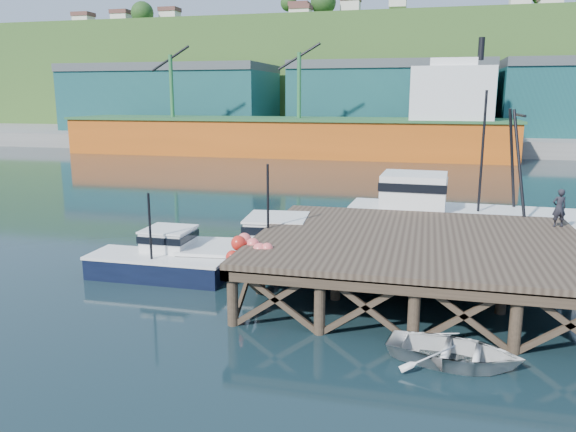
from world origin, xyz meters
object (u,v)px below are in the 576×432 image
(dockworker, at_px, (559,208))
(dinghy, at_px, (454,351))
(boat_navy, at_px, (161,259))
(boat_black, at_px, (273,252))
(trawler, at_px, (461,218))

(dockworker, bearing_deg, dinghy, 50.24)
(boat_navy, xyz_separation_m, dinghy, (11.41, -5.24, -0.35))
(boat_navy, height_order, boat_black, boat_black)
(boat_navy, xyz_separation_m, dockworker, (15.66, 3.70, 2.17))
(boat_navy, height_order, dockworker, dockworker)
(boat_black, bearing_deg, trawler, 29.35)
(trawler, height_order, dinghy, trawler)
(dockworker, bearing_deg, boat_black, -4.36)
(dinghy, bearing_deg, trawler, 6.05)
(trawler, distance_m, dinghy, 12.46)
(boat_black, relative_size, dinghy, 2.14)
(dinghy, bearing_deg, boat_black, 55.12)
(boat_black, relative_size, trawler, 0.68)
(trawler, relative_size, dinghy, 3.14)
(trawler, bearing_deg, dinghy, -90.67)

